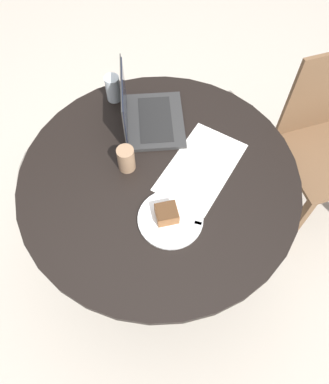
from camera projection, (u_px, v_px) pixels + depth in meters
ground_plane at (161, 244)px, 2.08m from camera, size 12.00×12.00×0.00m
dining_table at (159, 191)px, 1.57m from camera, size 1.12×1.12×0.70m
chair at (323, 144)px, 1.82m from camera, size 0.51×0.51×0.94m
paper_document at (201, 167)px, 1.49m from camera, size 0.45×0.39×0.00m
plate at (170, 219)px, 1.37m from camera, size 0.24×0.24×0.01m
cake_slice at (167, 213)px, 1.35m from camera, size 0.10×0.10×0.05m
fork at (184, 220)px, 1.36m from camera, size 0.13×0.14×0.00m
coffee_glass at (126, 159)px, 1.45m from camera, size 0.07×0.07×0.11m
water_glass at (113, 88)px, 1.63m from camera, size 0.06×0.06×0.12m
laptop at (147, 116)px, 1.58m from camera, size 0.36×0.39×0.24m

